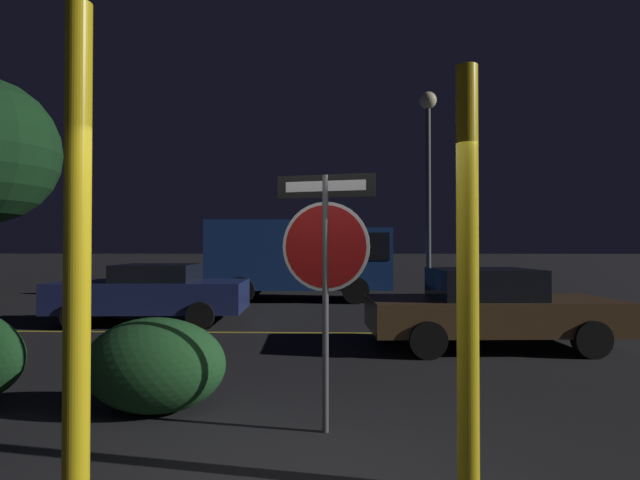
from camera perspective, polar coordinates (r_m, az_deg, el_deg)
name	(u,v)px	position (r m, az deg, el deg)	size (l,w,h in m)	color
road_center_stripe	(324,333)	(10.36, 0.51, -10.56)	(32.73, 0.12, 0.01)	gold
stop_sign	(325,248)	(4.75, 0.62, -0.88)	(0.94, 0.24, 2.45)	#4C4C51
yellow_pole_left	(77,267)	(3.40, -26.00, -2.83)	(0.16, 0.16, 3.26)	yellow
yellow_pole_right	(468,278)	(3.73, 16.52, -4.22)	(0.16, 0.16, 3.06)	yellow
hedge_bush_1	(155,365)	(5.72, -18.34, -13.41)	(1.51, 0.98, 1.00)	#1E4C23
passing_car_1	(153,293)	(12.13, -18.58, -5.74)	(4.41, 2.15, 1.36)	navy
passing_car_2	(488,308)	(9.27, 18.69, -7.37)	(4.37, 2.10, 1.38)	brown
delivery_truck	(303,255)	(16.60, -1.92, -1.78)	(5.96, 2.67, 2.62)	navy
street_lamp	(428,151)	(16.55, 12.26, 9.87)	(0.55, 0.55, 6.73)	#4C4C51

